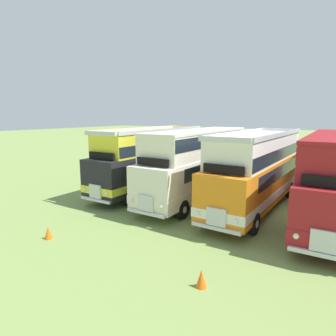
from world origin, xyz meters
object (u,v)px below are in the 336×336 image
object	(u,v)px
bus_fourth_in_row	(334,174)
cone_mid_row	(48,233)
bus_first_in_row	(153,158)
bus_second_in_row	(198,161)
bus_third_in_row	(257,169)
cone_near_end	(201,278)

from	to	relation	value
bus_fourth_in_row	cone_mid_row	distance (m)	14.12
bus_first_in_row	bus_fourth_in_row	distance (m)	11.63
bus_second_in_row	cone_mid_row	world-z (taller)	bus_second_in_row
bus_first_in_row	bus_third_in_row	xyz separation A→B (m)	(7.76, -0.35, -0.00)
cone_near_end	cone_mid_row	size ratio (longest dim) A/B	1.09
bus_third_in_row	cone_near_end	size ratio (longest dim) A/B	18.14
bus_third_in_row	cone_near_end	xyz separation A→B (m)	(0.94, -9.07, -2.06)
cone_near_end	bus_third_in_row	bearing A→B (deg)	95.92
bus_second_in_row	bus_fourth_in_row	size ratio (longest dim) A/B	0.98
bus_fourth_in_row	cone_near_end	distance (m)	9.76
bus_third_in_row	bus_fourth_in_row	size ratio (longest dim) A/B	0.96
bus_second_in_row	bus_third_in_row	xyz separation A→B (m)	(3.88, -0.08, -0.11)
bus_first_in_row	cone_mid_row	size ratio (longest dim) A/B	20.23
bus_second_in_row	bus_first_in_row	bearing A→B (deg)	175.96
cone_mid_row	bus_third_in_row	bearing A→B (deg)	55.58
bus_first_in_row	bus_fourth_in_row	size ratio (longest dim) A/B	0.98
bus_first_in_row	bus_second_in_row	size ratio (longest dim) A/B	1.00
bus_first_in_row	bus_second_in_row	distance (m)	3.89
bus_third_in_row	bus_second_in_row	bearing A→B (deg)	178.86
bus_first_in_row	cone_near_end	world-z (taller)	bus_first_in_row
bus_fourth_in_row	cone_mid_row	bearing A→B (deg)	-137.70
bus_third_in_row	cone_near_end	world-z (taller)	bus_third_in_row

